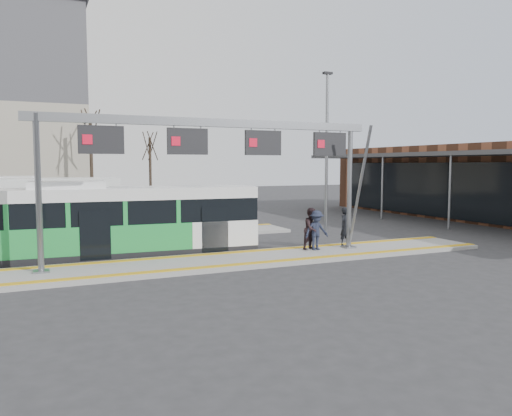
{
  "coord_description": "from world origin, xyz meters",
  "views": [
    {
      "loc": [
        -6.56,
        -17.26,
        3.67
      ],
      "look_at": [
        2.39,
        3.0,
        1.73
      ],
      "focal_mm": 35.0,
      "sensor_mm": 36.0,
      "label": 1
    }
  ],
  "objects_px": {
    "passenger_c": "(316,230)",
    "hero_bus": "(117,222)",
    "passenger_b": "(312,229)",
    "gantry": "(218,147)",
    "passenger_a": "(346,227)"
  },
  "relations": [
    {
      "from": "hero_bus",
      "to": "passenger_a",
      "type": "xyz_separation_m",
      "value": [
        9.33,
        -2.2,
        -0.41
      ]
    },
    {
      "from": "gantry",
      "to": "passenger_b",
      "type": "distance_m",
      "value": 5.34
    },
    {
      "from": "hero_bus",
      "to": "passenger_c",
      "type": "relative_size",
      "value": 6.82
    },
    {
      "from": "passenger_a",
      "to": "passenger_b",
      "type": "xyz_separation_m",
      "value": [
        -1.8,
        -0.21,
        0.03
      ]
    },
    {
      "from": "hero_bus",
      "to": "passenger_b",
      "type": "bearing_deg",
      "value": -14.77
    },
    {
      "from": "passenger_a",
      "to": "passenger_b",
      "type": "bearing_deg",
      "value": 171.37
    },
    {
      "from": "passenger_c",
      "to": "hero_bus",
      "type": "bearing_deg",
      "value": 159.59
    },
    {
      "from": "hero_bus",
      "to": "passenger_c",
      "type": "xyz_separation_m",
      "value": [
        7.62,
        -2.61,
        -0.42
      ]
    },
    {
      "from": "gantry",
      "to": "passenger_a",
      "type": "relative_size",
      "value": 7.78
    },
    {
      "from": "gantry",
      "to": "hero_bus",
      "type": "relative_size",
      "value": 1.17
    },
    {
      "from": "gantry",
      "to": "hero_bus",
      "type": "height_order",
      "value": "gantry"
    },
    {
      "from": "passenger_b",
      "to": "passenger_c",
      "type": "xyz_separation_m",
      "value": [
        0.1,
        -0.2,
        -0.05
      ]
    },
    {
      "from": "passenger_b",
      "to": "passenger_c",
      "type": "relative_size",
      "value": 1.06
    },
    {
      "from": "hero_bus",
      "to": "passenger_c",
      "type": "bearing_deg",
      "value": -15.89
    },
    {
      "from": "gantry",
      "to": "passenger_c",
      "type": "xyz_separation_m",
      "value": [
        4.29,
        0.11,
        -3.33
      ]
    }
  ]
}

